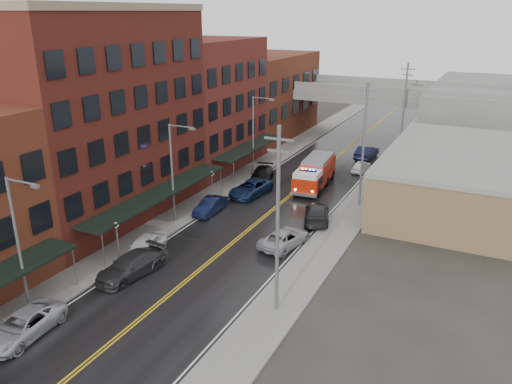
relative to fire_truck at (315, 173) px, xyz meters
The scene contains 32 objects.
road 8.73m from the fire_truck, 98.86° to the right, with size 11.00×160.00×0.02m, color black.
sidewalk_left 12.19m from the fire_truck, 135.49° to the right, with size 3.00×160.00×0.15m, color slate.
sidewalk_right 10.49m from the fire_truck, 54.80° to the right, with size 3.00×160.00×0.15m, color slate.
curb_left 11.09m from the fire_truck, 129.44° to the right, with size 0.30×160.00×0.15m, color gray.
curb_right 9.65m from the fire_truck, 62.94° to the right, with size 0.30×160.00×0.15m, color gray.
brick_building_b 22.52m from the fire_truck, 133.38° to the right, with size 9.00×20.00×18.00m, color #541B16.
brick_building_c 15.88m from the fire_truck, behind, with size 9.00×15.00×15.00m, color #5D211B.
brick_building_far 24.78m from the fire_truck, 126.83° to the left, with size 9.00×20.00×12.00m, color maroon.
tan_building 14.78m from the fire_truck, ahead, with size 14.00×22.00×5.00m, color #886949.
right_far_block 35.74m from the fire_truck, 62.12° to the left, with size 18.00×30.00×8.00m, color slate.
awning_1 17.86m from the fire_truck, 119.66° to the right, with size 2.60×18.00×3.09m.
awning_2 9.14m from the fire_truck, 167.05° to the left, with size 2.60×13.00×3.09m.
globe_lamp_1 23.77m from the fire_truck, 108.96° to the right, with size 0.44×0.44×3.12m.
globe_lamp_2 11.48m from the fire_truck, 132.34° to the right, with size 0.44×0.44×3.12m.
street_lamp_0 31.67m from the fire_truck, 104.48° to the right, with size 2.64×0.22×9.00m.
street_lamp_1 16.85m from the fire_truck, 118.53° to the right, with size 2.64×0.22×9.00m.
street_lamp_2 8.76m from the fire_truck, 169.03° to the left, with size 2.64×0.22×9.00m.
utility_pole_0 24.64m from the fire_truck, 75.94° to the right, with size 1.80×0.24×12.00m.
utility_pole_1 8.26m from the fire_truck, 30.59° to the right, with size 1.80×0.24×12.00m.
utility_pole_2 18.15m from the fire_truck, 70.42° to the left, with size 1.80×0.24×12.00m.
overpass 23.96m from the fire_truck, 93.21° to the left, with size 40.00×10.00×7.50m.
fire_truck is the anchor object (origin of this frame).
parked_car_left_2 33.03m from the fire_truck, 101.04° to the right, with size 2.43×5.26×1.46m, color #AFB1B8.
parked_car_left_3 24.58m from the fire_truck, 102.50° to the right, with size 2.26×5.55×1.61m, color #2B2B2E.
parked_car_left_4 22.06m from the fire_truck, 106.66° to the right, with size 1.89×4.69×1.60m, color silver.
parked_car_left_5 12.96m from the fire_truck, 119.28° to the right, with size 1.52×4.35×1.43m, color black.
parked_car_left_6 7.35m from the fire_truck, 133.71° to the right, with size 2.58×5.60×1.55m, color #122145.
parked_car_left_7 6.05m from the fire_truck, behind, with size 2.16×5.31×1.54m, color black.
parked_car_right_0 14.96m from the fire_truck, 79.43° to the right, with size 2.37×5.13×1.43m, color #9EA0A6.
parked_car_right_1 9.34m from the fire_truck, 68.96° to the right, with size 2.19×5.39×1.56m, color black.
parked_car_right_2 8.39m from the fire_truck, 68.09° to the left, with size 1.57×3.90×1.33m, color white.
parked_car_right_3 13.73m from the fire_truck, 80.43° to the left, with size 1.77×5.08×1.67m, color black.
Camera 1 is at (18.02, -10.11, 17.97)m, focal length 35.00 mm.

